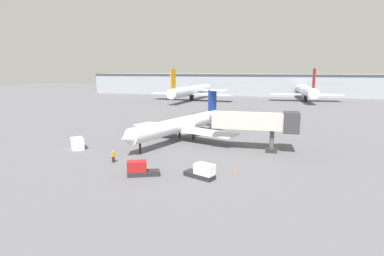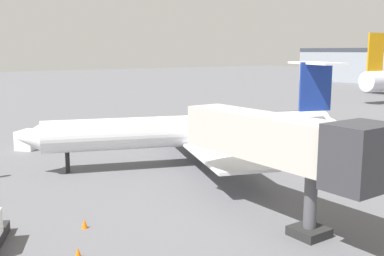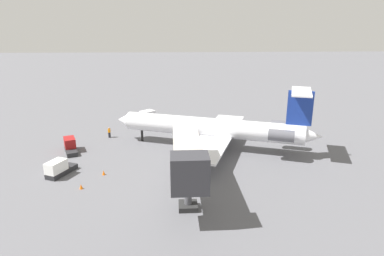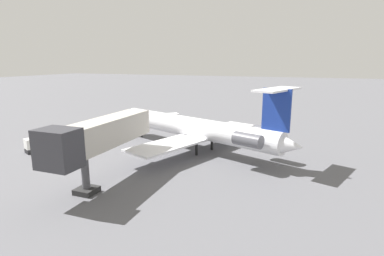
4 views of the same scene
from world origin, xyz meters
name	(u,v)px [view 1 (image 1 of 4)]	position (x,y,z in m)	size (l,w,h in m)	color
ground_plane	(188,140)	(0.00, 0.00, -0.05)	(400.00, 400.00, 0.10)	#5B5B60
regional_jet	(183,124)	(-0.88, -0.66, 3.12)	(21.70, 28.64, 8.92)	white
jet_bridge	(261,122)	(13.51, -5.48, 4.85)	(13.68, 3.22, 6.57)	#B7B2A8
ground_crew_marshaller	(113,157)	(-6.69, -16.92, 0.86)	(0.45, 0.35, 1.69)	black
baggage_tug_lead	(140,169)	(-0.71, -21.19, 0.84)	(4.23, 2.82, 1.90)	#262628
baggage_tug_trailing	(202,172)	(7.10, -20.22, 0.84)	(4.22, 2.93, 1.90)	#262628
cargo_container_uld	(77,144)	(-16.15, -11.65, 0.96)	(3.02, 3.05, 1.92)	silver
traffic_cone_near	(211,164)	(7.29, -15.05, 0.28)	(0.36, 0.36, 0.55)	orange
traffic_cone_mid	(235,170)	(10.73, -16.75, 0.28)	(0.36, 0.36, 0.55)	orange
terminal_building	(241,84)	(0.00, 108.99, 5.42)	(157.99, 21.30, 10.80)	#8C939E
parked_airliner_west_end	(191,91)	(-17.52, 71.29, 4.20)	(35.37, 41.71, 13.22)	silver
parked_airliner_west_mid	(306,91)	(29.36, 80.67, 4.32)	(29.18, 34.57, 13.44)	silver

